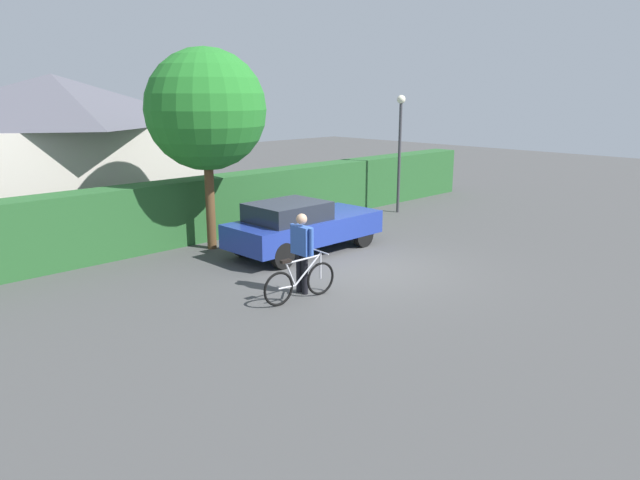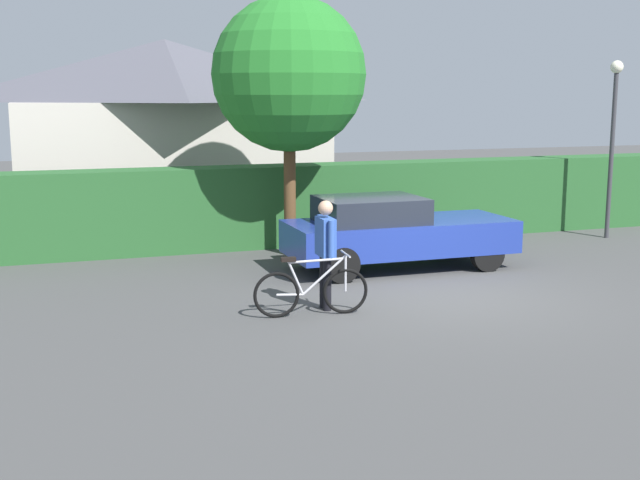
# 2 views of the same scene
# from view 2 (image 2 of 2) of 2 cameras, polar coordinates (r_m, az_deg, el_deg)

# --- Properties ---
(ground_plane) EXTENTS (60.00, 60.00, 0.00)m
(ground_plane) POSITION_cam_2_polar(r_m,az_deg,el_deg) (13.75, 8.49, -3.75)
(ground_plane) COLOR #444444
(hedge_row) EXTENTS (21.96, 0.90, 1.72)m
(hedge_row) POSITION_cam_2_polar(r_m,az_deg,el_deg) (18.26, 1.12, 2.56)
(hedge_row) COLOR #265829
(hedge_row) RESTS_ON ground
(house_distant) EXTENTS (7.80, 4.88, 4.55)m
(house_distant) POSITION_cam_2_polar(r_m,az_deg,el_deg) (21.85, -10.42, 7.52)
(house_distant) COLOR beige
(house_distant) RESTS_ON ground
(parked_car_near) EXTENTS (4.21, 1.69, 1.37)m
(parked_car_near) POSITION_cam_2_polar(r_m,az_deg,el_deg) (15.49, 5.05, 0.60)
(parked_car_near) COLOR navy
(parked_car_near) RESTS_ON ground
(bicycle) EXTENTS (1.72, 0.50, 0.92)m
(bicycle) POSITION_cam_2_polar(r_m,az_deg,el_deg) (12.30, -0.60, -3.47)
(bicycle) COLOR black
(bicycle) RESTS_ON ground
(person_rider) EXTENTS (0.22, 0.67, 1.67)m
(person_rider) POSITION_cam_2_polar(r_m,az_deg,el_deg) (12.54, 0.38, -0.41)
(person_rider) COLOR black
(person_rider) RESTS_ON ground
(street_lamp) EXTENTS (0.28, 0.28, 3.93)m
(street_lamp) POSITION_cam_2_polar(r_m,az_deg,el_deg) (19.68, 19.41, 7.53)
(street_lamp) COLOR #38383D
(street_lamp) RESTS_ON ground
(tree_kerbside) EXTENTS (3.04, 3.04, 5.12)m
(tree_kerbside) POSITION_cam_2_polar(r_m,az_deg,el_deg) (16.64, -2.13, 11.22)
(tree_kerbside) COLOR brown
(tree_kerbside) RESTS_ON ground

